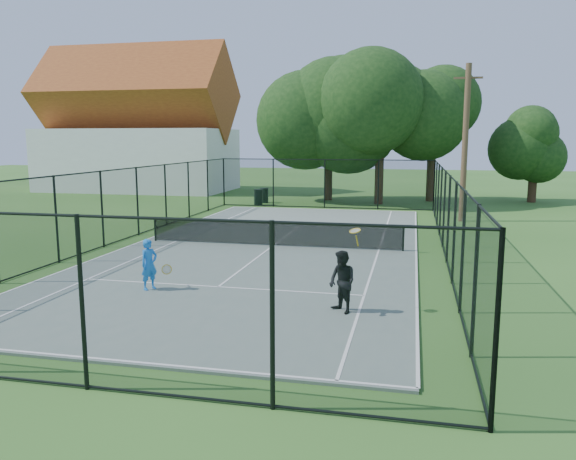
% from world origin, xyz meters
% --- Properties ---
extents(ground, '(120.00, 120.00, 0.00)m').
position_xyz_m(ground, '(0.00, 0.00, 0.00)').
color(ground, '#2D591E').
extents(tennis_court, '(11.00, 24.00, 0.06)m').
position_xyz_m(tennis_court, '(0.00, 0.00, 0.03)').
color(tennis_court, slate).
rests_on(tennis_court, ground).
extents(tennis_net, '(10.08, 0.08, 0.95)m').
position_xyz_m(tennis_net, '(0.00, 0.00, 0.58)').
color(tennis_net, black).
rests_on(tennis_net, tennis_court).
extents(fence, '(13.10, 26.10, 3.00)m').
position_xyz_m(fence, '(0.00, 0.00, 1.50)').
color(fence, black).
rests_on(fence, ground).
extents(tree_near_left, '(7.07, 7.07, 9.22)m').
position_xyz_m(tree_near_left, '(-0.47, 17.64, 5.67)').
color(tree_near_left, '#332114').
rests_on(tree_near_left, ground).
extents(tree_near_mid, '(6.59, 6.59, 8.62)m').
position_xyz_m(tree_near_mid, '(3.12, 15.91, 5.31)').
color(tree_near_mid, '#332114').
rests_on(tree_near_mid, ground).
extents(tree_near_right, '(6.72, 6.72, 9.27)m').
position_xyz_m(tree_near_right, '(6.44, 18.44, 5.89)').
color(tree_near_right, '#332114').
rests_on(tree_near_right, ground).
extents(tree_far_right, '(4.31, 4.31, 5.70)m').
position_xyz_m(tree_far_right, '(13.11, 19.27, 3.52)').
color(tree_far_right, '#332114').
rests_on(tree_far_right, ground).
extents(building, '(15.30, 8.15, 11.87)m').
position_xyz_m(building, '(-17.00, 22.00, 4.93)').
color(building, silver).
rests_on(building, ground).
extents(trash_bin_left, '(0.58, 0.58, 1.01)m').
position_xyz_m(trash_bin_left, '(-4.43, 13.70, 0.51)').
color(trash_bin_left, black).
rests_on(trash_bin_left, ground).
extents(trash_bin_right, '(0.58, 0.58, 0.99)m').
position_xyz_m(trash_bin_right, '(-4.36, 14.94, 0.50)').
color(trash_bin_right, black).
rests_on(trash_bin_right, ground).
extents(utility_pole, '(1.40, 0.30, 7.92)m').
position_xyz_m(utility_pole, '(7.79, 9.00, 4.02)').
color(utility_pole, '#4C3823').
rests_on(utility_pole, ground).
extents(player_blue, '(0.86, 0.62, 1.42)m').
position_xyz_m(player_blue, '(-1.77, -7.03, 0.77)').
color(player_blue, blue).
rests_on(player_blue, tennis_court).
extents(player_black, '(0.92, 0.95, 2.02)m').
position_xyz_m(player_black, '(3.71, -7.98, 0.82)').
color(player_black, black).
rests_on(player_black, tennis_court).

